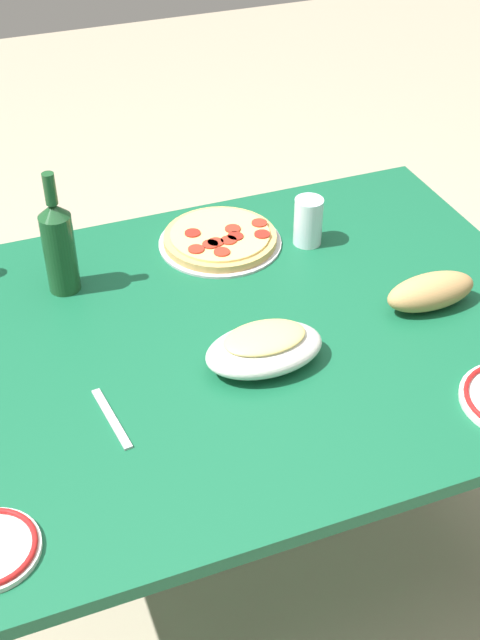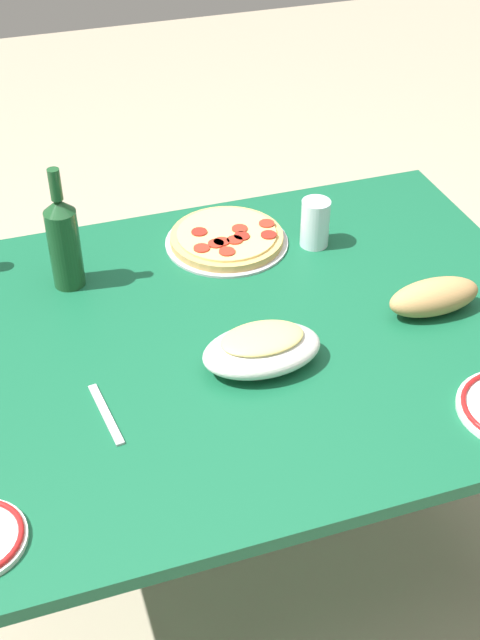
% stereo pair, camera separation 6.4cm
% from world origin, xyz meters
% --- Properties ---
extents(ground_plane, '(8.00, 8.00, 0.00)m').
position_xyz_m(ground_plane, '(0.00, 0.00, 0.00)').
color(ground_plane, tan).
rests_on(ground_plane, ground).
extents(dining_table, '(1.38, 1.03, 0.71)m').
position_xyz_m(dining_table, '(0.00, 0.00, 0.61)').
color(dining_table, '#145938').
rests_on(dining_table, ground).
extents(pepperoni_pizza, '(0.29, 0.29, 0.03)m').
position_xyz_m(pepperoni_pizza, '(-0.08, -0.33, 0.72)').
color(pepperoni_pizza, '#B7B7BC').
rests_on(pepperoni_pizza, dining_table).
extents(baked_pasta_dish, '(0.24, 0.15, 0.08)m').
position_xyz_m(baked_pasta_dish, '(-0.01, 0.11, 0.75)').
color(baked_pasta_dish, white).
rests_on(baked_pasta_dish, dining_table).
extents(wine_bottle, '(0.07, 0.07, 0.29)m').
position_xyz_m(wine_bottle, '(0.31, -0.28, 0.82)').
color(wine_bottle, '#194723').
rests_on(wine_bottle, dining_table).
extents(water_glass, '(0.07, 0.07, 0.12)m').
position_xyz_m(water_glass, '(-0.27, -0.26, 0.76)').
color(water_glass, silver).
rests_on(water_glass, dining_table).
extents(bread_loaf, '(0.21, 0.09, 0.08)m').
position_xyz_m(bread_loaf, '(-0.41, 0.07, 0.75)').
color(bread_loaf, tan).
rests_on(bread_loaf, dining_table).
extents(fork_right, '(0.04, 0.17, 0.00)m').
position_xyz_m(fork_right, '(0.31, 0.16, 0.71)').
color(fork_right, '#B7B7BC').
rests_on(fork_right, dining_table).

